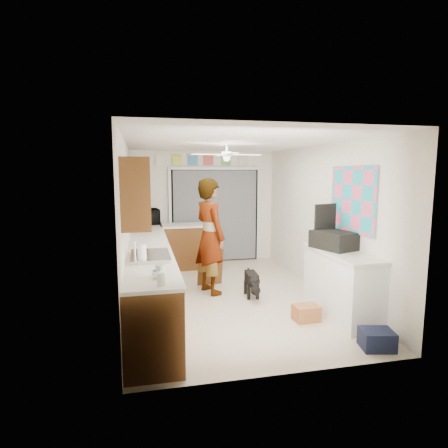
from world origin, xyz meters
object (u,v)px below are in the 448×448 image
man (210,236)px  dog (251,283)px  suitcase (334,240)px  navy_crate (377,339)px  microwave (149,216)px  cup (157,274)px  cardboard_box (306,313)px  paper_towel_roll (142,253)px

man → dog: bearing=-140.7°
suitcase → navy_crate: suitcase is taller
microwave → dog: bearing=-155.7°
cup → suitcase: suitcase is taller
navy_crate → man: bearing=121.9°
cardboard_box → dog: dog is taller
cardboard_box → navy_crate: (0.45, -0.95, 0.00)m
cardboard_box → suitcase: bearing=25.8°
suitcase → man: bearing=123.8°
cup → cardboard_box: bearing=20.1°
paper_towel_roll → dog: 2.24m
microwave → cup: size_ratio=5.18×
suitcase → dog: 1.56m
cup → paper_towel_roll: bearing=101.5°
navy_crate → cup: bearing=175.4°
microwave → navy_crate: bearing=-160.3°
microwave → navy_crate: microwave is taller
navy_crate → paper_towel_roll: bearing=160.4°
paper_towel_roll → cardboard_box: (2.19, 0.01, -0.95)m
paper_towel_roll → dog: (1.74, 1.14, -0.83)m
suitcase → cardboard_box: suitcase is taller
man → navy_crate: bearing=-168.5°
dog → paper_towel_roll: bearing=-141.6°
cardboard_box → dog: size_ratio=0.59×
navy_crate → cardboard_box: bearing=115.3°
suitcase → cardboard_box: (-0.52, -0.25, -0.96)m
paper_towel_roll → suitcase: bearing=5.5°
paper_towel_roll → suitcase: suitcase is taller
cup → navy_crate: (2.49, -0.20, -0.87)m
microwave → cup: (-0.01, -4.25, -0.12)m
paper_towel_roll → man: man is taller
suitcase → man: man is taller
microwave → man: man is taller
microwave → paper_towel_roll: size_ratio=2.50×
cup → man: 2.45m
cardboard_box → dog: bearing=111.7°
microwave → navy_crate: size_ratio=1.58×
cardboard_box → man: man is taller
cardboard_box → man: 2.04m
suitcase → navy_crate: (-0.07, -1.20, -0.96)m
microwave → dog: 2.98m
microwave → cardboard_box: (2.03, -3.50, -0.99)m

